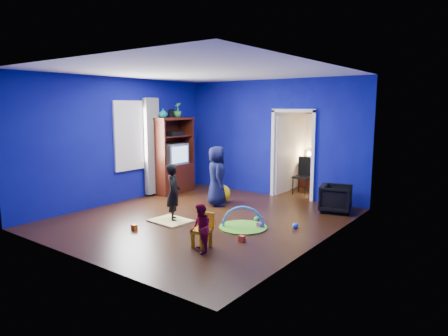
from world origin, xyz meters
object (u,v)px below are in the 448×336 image
Objects in this scene: crt_tv at (173,154)px; folding_chair at (302,176)px; hopper_ball at (221,194)px; child_black at (174,193)px; study_desk at (317,175)px; kid_chair at (202,232)px; vase at (163,113)px; armchair at (336,199)px; play_mat at (243,227)px; toddler_red at (201,228)px; child_navy at (217,176)px; tv_armoire at (172,155)px.

crt_tv reaches higher than folding_chair.
folding_chair is at bearing 61.54° from hopper_ball.
study_desk is at bearing -58.89° from child_black.
child_black is 1.67m from kid_chair.
kid_chair is at bearing -36.79° from vase.
armchair reaches higher than play_mat.
vase reaches higher than play_mat.
folding_chair is (0.96, 3.74, -0.11)m from child_black.
kid_chair is at bearing 162.95° from toddler_red.
vase is (-1.86, 1.61, 1.51)m from child_black.
child_navy is at bearing 159.10° from toddler_red.
child_navy is 2.27m from vase.
kid_chair is 0.57× the size of study_desk.
play_mat is (3.23, -1.20, -2.06)m from vase.
folding_chair is (-0.60, 4.77, 0.07)m from toddler_red.
crt_tv is at bearing 32.37° from child_navy.
hopper_ball is (1.73, 0.12, -1.86)m from vase.
vase is 0.53× the size of hopper_ball.
toddler_red reaches higher than hopper_ball.
child_navy is 3.13× the size of hopper_ball.
armchair is 2.58m from hopper_ball.
child_navy is at bearing 99.05° from armchair.
child_black is at bearing 139.19° from child_navy.
armchair is 2.80× the size of vase.
vase reaches higher than folding_chair.
child_black is at bearing -85.74° from hopper_ball.
play_mat is (-0.19, 1.44, -0.37)m from toddler_red.
study_desk is (-0.60, 5.73, -0.01)m from toddler_red.
tv_armoire is 2.13× the size of folding_chair.
crt_tv reaches higher than hopper_ball.
child_black is at bearing -104.36° from folding_chair.
tv_armoire reaches higher than study_desk.
crt_tv is 3.99m from study_desk.
play_mat is (1.45, -1.07, -0.67)m from child_navy.
toddler_red is 5.76m from study_desk.
child_navy reaches higher than study_desk.
study_desk is (2.78, 2.79, -0.65)m from crt_tv.
vase is 0.33× the size of crt_tv.
child_navy reaches higher than armchair.
child_black is 1.88m from toddler_red.
study_desk is at bearing -61.74° from child_navy.
child_navy is at bearing -44.32° from child_black.
child_black is at bearing 140.83° from kid_chair.
toddler_red is (-0.77, -3.57, 0.09)m from armchair.
hopper_ball reaches higher than play_mat.
child_black is 1.77m from hopper_ball.
child_navy is 0.53m from hopper_ball.
kid_chair is (1.54, -2.57, 0.03)m from hopper_ball.
folding_chair reaches higher than toddler_red.
child_navy is 1.48× the size of folding_chair.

